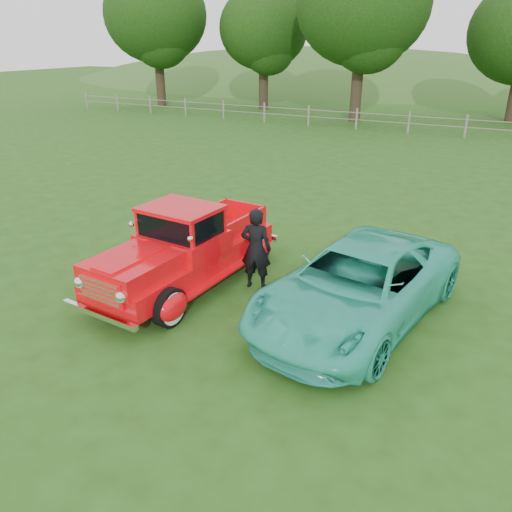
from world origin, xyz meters
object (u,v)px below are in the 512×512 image
at_px(tree_mid_west, 264,29).
at_px(tree_far_west, 156,15).
at_px(teal_sedan, 358,285).
at_px(tree_near_west, 363,4).
at_px(red_pickup, 185,250).
at_px(man, 256,249).

bearing_deg(tree_mid_west, tree_far_west, -165.96).
height_order(tree_mid_west, teal_sedan, tree_mid_west).
bearing_deg(tree_mid_west, tree_near_west, -20.56).
xyz_separation_m(red_pickup, teal_sedan, (3.71, 0.19, -0.08)).
relative_size(teal_sedan, man, 2.92).
xyz_separation_m(tree_near_west, red_pickup, (3.50, -24.34, -6.00)).
relative_size(tree_far_west, red_pickup, 1.94).
distance_m(red_pickup, man, 1.52).
distance_m(tree_near_west, man, 25.00).
xyz_separation_m(tree_near_west, teal_sedan, (7.21, -24.14, -6.08)).
bearing_deg(teal_sedan, tree_mid_west, 130.09).
distance_m(tree_mid_west, man, 30.10).
bearing_deg(tree_near_west, tree_mid_west, 159.44).
relative_size(red_pickup, teal_sedan, 0.99).
bearing_deg(teal_sedan, tree_far_west, 143.53).
height_order(tree_mid_west, man, tree_mid_west).
xyz_separation_m(tree_far_west, tree_mid_west, (8.00, 2.00, -0.94)).
xyz_separation_m(tree_mid_west, red_pickup, (11.50, -27.34, -4.75)).
height_order(tree_near_west, red_pickup, tree_near_west).
bearing_deg(man, tree_near_west, -89.58).
xyz_separation_m(teal_sedan, man, (-2.30, 0.35, 0.17)).
bearing_deg(teal_sedan, red_pickup, -166.18).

